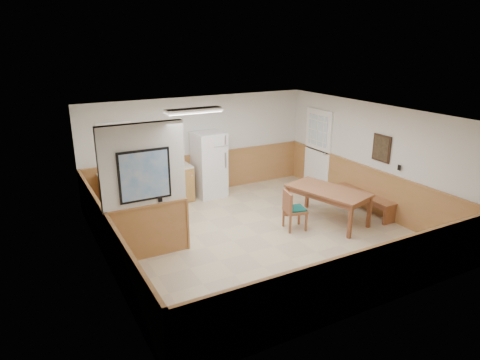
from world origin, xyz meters
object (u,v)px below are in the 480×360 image
fire_extinguisher (177,157)px  soap_bottle (118,169)px  refrigerator (209,164)px  dining_bench (364,198)px  dining_table (328,193)px  dining_chair (292,207)px

fire_extinguisher → soap_bottle: fire_extinguisher is taller
refrigerator → dining_bench: (2.69, -2.72, -0.48)m
dining_table → dining_chair: (-0.93, 0.03, -0.16)m
dining_table → fire_extinguisher: bearing=113.8°
dining_chair → dining_bench: bearing=11.8°
dining_bench → fire_extinguisher: fire_extinguisher is taller
dining_chair → soap_bottle: bearing=147.7°
dining_bench → fire_extinguisher: bearing=140.8°
refrigerator → dining_bench: bearing=-48.0°
dining_bench → fire_extinguisher: size_ratio=3.59×
refrigerator → dining_table: 3.17m
refrigerator → dining_table: (1.57, -2.75, -0.17)m
dining_table → dining_bench: 1.17m
refrigerator → fire_extinguisher: 0.87m
dining_table → soap_bottle: soap_bottle is taller
dining_bench → refrigerator: bearing=134.2°
refrigerator → soap_bottle: bearing=175.7°
dining_table → dining_chair: 0.94m
dining_table → fire_extinguisher: 3.74m
soap_bottle → dining_bench: bearing=-29.3°
dining_bench → soap_bottle: 5.71m
dining_bench → soap_bottle: soap_bottle is taller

